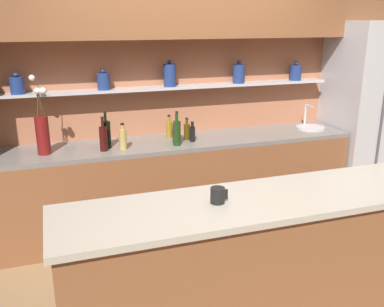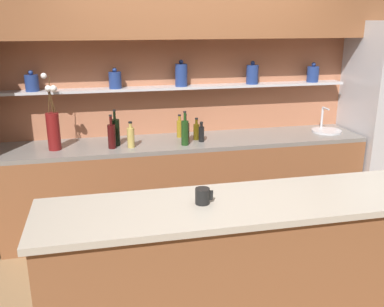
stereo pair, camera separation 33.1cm
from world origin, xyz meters
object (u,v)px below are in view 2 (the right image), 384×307
bottle_spirit_6 (131,137)px  sink_fixture (326,130)px  bottle_wine_0 (185,132)px  bottle_wine_7 (112,136)px  bottle_wine_2 (185,132)px  bottle_oil_4 (180,128)px  coffee_mug (203,196)px  bottle_oil_1 (196,131)px  bottle_wine_5 (115,132)px  bottle_sauce_3 (201,133)px  flower_vase (53,126)px

bottle_spirit_6 → sink_fixture: bearing=3.8°
bottle_wine_0 → bottle_wine_7: size_ratio=1.03×
bottle_wine_2 → bottle_oil_4: 0.20m
sink_fixture → coffee_mug: bearing=-135.8°
bottle_wine_2 → bottle_spirit_6: 0.53m
bottle_wine_0 → coffee_mug: bottle_wine_0 is taller
bottle_oil_1 → bottle_wine_5: 0.79m
sink_fixture → bottle_spirit_6: (-2.06, -0.14, 0.08)m
bottle_oil_1 → bottle_wine_5: size_ratio=0.64×
bottle_wine_2 → bottle_spirit_6: size_ratio=1.15×
bottle_oil_1 → bottle_spirit_6: 0.67m
bottle_sauce_3 → bottle_wine_2: bearing=178.1°
sink_fixture → bottle_wine_7: bearing=-176.8°
bottle_oil_1 → bottle_oil_4: 0.19m
coffee_mug → bottle_oil_1: bearing=78.1°
bottle_wine_0 → bottle_wine_7: bottle_wine_0 is taller
bottle_wine_7 → coffee_mug: bottle_wine_7 is taller
bottle_wine_0 → bottle_wine_2: bearing=75.7°
flower_vase → bottle_wine_5: bearing=2.8°
flower_vase → bottle_wine_7: flower_vase is taller
bottle_oil_4 → bottle_wine_7: 0.72m
bottle_wine_2 → bottle_wine_5: (-0.66, 0.05, 0.03)m
flower_vase → bottle_wine_7: bearing=-7.4°
sink_fixture → bottle_oil_4: sink_fixture is taller
bottle_wine_0 → bottle_wine_5: size_ratio=0.96×
bottle_wine_2 → bottle_wine_5: bearing=175.7°
bottle_wine_0 → bottle_wine_7: bearing=176.4°
bottle_oil_1 → bottle_wine_0: bearing=-132.8°
bottle_sauce_3 → bottle_wine_5: 0.82m
bottle_sauce_3 → bottle_spirit_6: size_ratio=0.80×
flower_vase → bottle_oil_1: bearing=2.3°
bottle_oil_4 → bottle_spirit_6: 0.57m
flower_vase → bottle_oil_1: (1.33, 0.05, -0.13)m
bottle_wine_5 → bottle_wine_2: bearing=-4.3°
bottle_sauce_3 → bottle_spirit_6: 0.68m
bottle_wine_0 → bottle_spirit_6: (-0.50, 0.03, -0.02)m
sink_fixture → bottle_sauce_3: size_ratio=1.56×
flower_vase → bottle_oil_1: size_ratio=3.15×
bottle_sauce_3 → bottle_spirit_6: bottle_spirit_6 is taller
bottle_wine_5 → bottle_wine_7: 0.10m
sink_fixture → bottle_oil_1: (-1.41, -0.01, 0.06)m
bottle_oil_4 → sink_fixture: bearing=-4.5°
bottle_oil_1 → bottle_sauce_3: size_ratio=1.12×
bottle_sauce_3 → bottle_wine_7: (-0.86, -0.04, 0.04)m
sink_fixture → bottle_wine_5: 2.20m
bottle_wine_0 → bottle_oil_4: size_ratio=1.41×
bottle_oil_1 → bottle_wine_7: (-0.82, -0.12, 0.03)m
bottle_oil_1 → coffee_mug: bearing=-101.9°
sink_fixture → bottle_sauce_3: 1.38m
bottle_oil_1 → bottle_wine_7: size_ratio=0.70×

